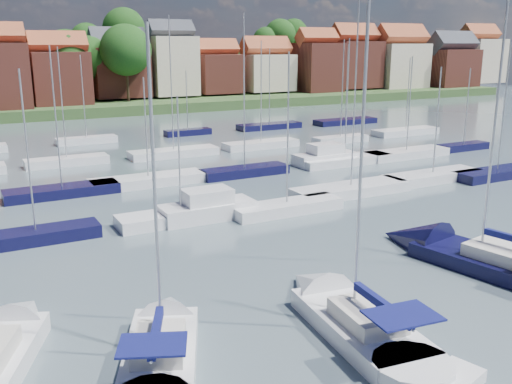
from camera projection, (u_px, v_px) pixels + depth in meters
ground at (179, 163)px, 61.29m from camera, size 260.00×260.00×0.00m
sailboat_left at (163, 342)px, 23.84m from camera, size 6.76×10.75×14.35m
sailboat_centre at (343, 313)px, 26.38m from camera, size 4.54×12.25×16.24m
sailboat_navy at (460, 255)px, 33.70m from camera, size 6.12×13.92×18.58m
sailboat_far at (1, 348)px, 23.39m from camera, size 6.82×11.01×14.28m
buoy_c at (378, 363)px, 22.94m from camera, size 0.46×0.46×0.46m
buoy_e at (447, 250)px, 35.45m from camera, size 0.44×0.44×0.44m
marina_field at (214, 166)px, 57.91m from camera, size 79.62×41.41×15.93m
far_shore_town at (53, 76)px, 140.25m from camera, size 212.46×90.00×22.27m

